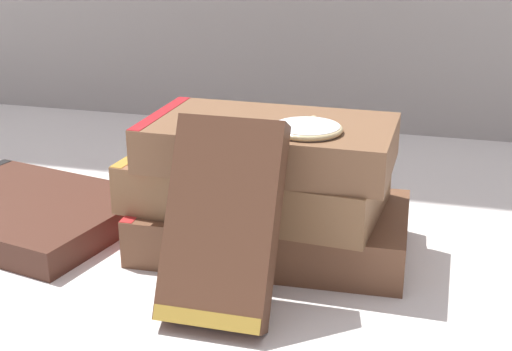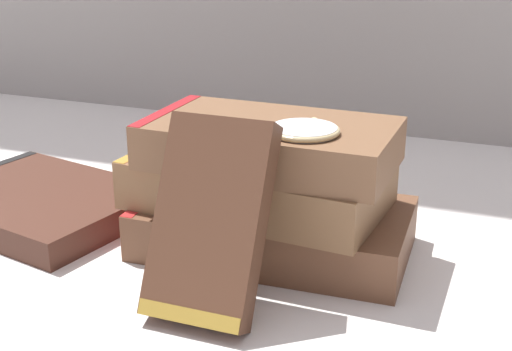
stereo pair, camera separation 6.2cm
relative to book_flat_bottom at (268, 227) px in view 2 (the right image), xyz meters
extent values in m
plane|color=silver|center=(-0.05, -0.05, -0.02)|extent=(3.00, 3.00, 0.00)
cube|color=brown|center=(0.01, 0.00, 0.00)|extent=(0.25, 0.15, 0.04)
cube|color=#B22323|center=(-0.11, 0.00, 0.00)|extent=(0.02, 0.14, 0.05)
cube|color=brown|center=(-0.01, 0.00, 0.04)|extent=(0.24, 0.15, 0.04)
cube|color=olive|center=(-0.12, 0.01, 0.04)|extent=(0.02, 0.13, 0.05)
cube|color=brown|center=(0.00, -0.01, 0.09)|extent=(0.22, 0.13, 0.04)
cube|color=maroon|center=(-0.10, -0.01, 0.09)|extent=(0.01, 0.12, 0.04)
cube|color=#422319|center=(-0.25, -0.01, -0.01)|extent=(0.25, 0.21, 0.03)
cube|color=#4C2D1E|center=(-0.01, -0.12, 0.05)|extent=(0.09, 0.09, 0.15)
cube|color=olive|center=(-0.01, -0.15, -0.01)|extent=(0.08, 0.03, 0.02)
cylinder|color=silver|center=(0.04, -0.03, 0.11)|extent=(0.06, 0.06, 0.01)
torus|color=tan|center=(0.04, -0.03, 0.11)|extent=(0.06, 0.06, 0.01)
sphere|color=tan|center=(0.04, 0.00, 0.11)|extent=(0.01, 0.01, 0.01)
camera|label=1|loc=(0.15, -0.59, 0.28)|focal=50.00mm
camera|label=2|loc=(0.21, -0.58, 0.28)|focal=50.00mm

